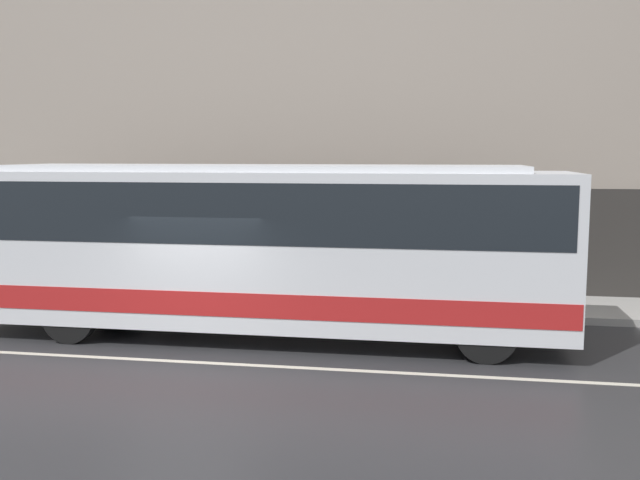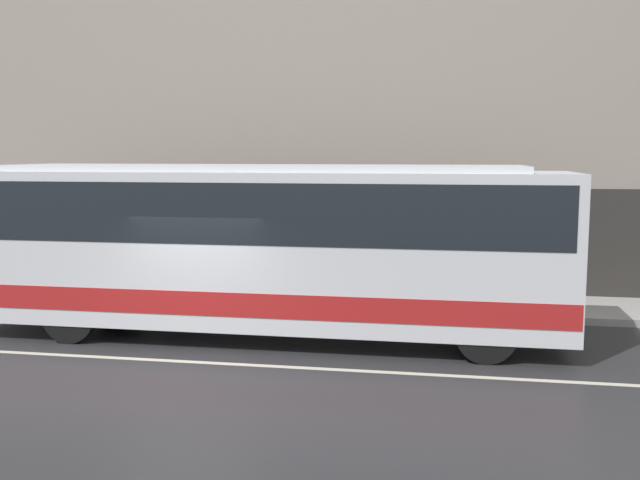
# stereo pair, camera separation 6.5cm
# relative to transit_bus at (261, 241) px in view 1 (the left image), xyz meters

# --- Properties ---
(ground_plane) EXTENTS (60.00, 60.00, 0.00)m
(ground_plane) POSITION_rel_transit_bus_xyz_m (-0.92, -1.94, -1.93)
(ground_plane) COLOR #2D2D30
(sidewalk) EXTENTS (60.00, 2.51, 0.17)m
(sidewalk) POSITION_rel_transit_bus_xyz_m (-0.92, 3.32, -1.85)
(sidewalk) COLOR #A09E99
(sidewalk) RESTS_ON ground_plane
(building_facade) EXTENTS (60.00, 0.35, 13.36)m
(building_facade) POSITION_rel_transit_bus_xyz_m (-0.92, 4.72, 4.53)
(building_facade) COLOR gray
(building_facade) RESTS_ON ground_plane
(lane_stripe) EXTENTS (54.00, 0.14, 0.01)m
(lane_stripe) POSITION_rel_transit_bus_xyz_m (-0.92, -1.94, -1.93)
(lane_stripe) COLOR beige
(lane_stripe) RESTS_ON ground_plane
(transit_bus) EXTENTS (11.89, 2.50, 3.43)m
(transit_bus) POSITION_rel_transit_bus_xyz_m (0.00, 0.00, 0.00)
(transit_bus) COLOR silver
(transit_bus) RESTS_ON ground_plane
(pedestrian_waiting) EXTENTS (0.36, 0.36, 1.79)m
(pedestrian_waiting) POSITION_rel_transit_bus_xyz_m (-3.02, 2.87, -0.92)
(pedestrian_waiting) COLOR #333338
(pedestrian_waiting) RESTS_ON sidewalk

